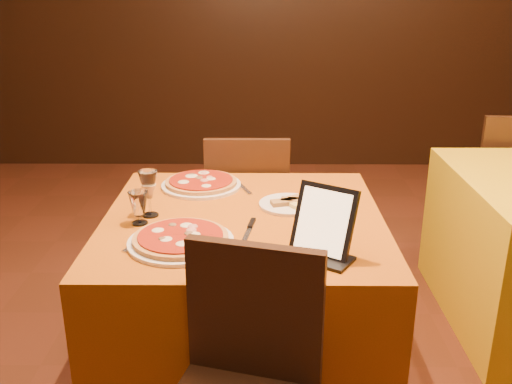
{
  "coord_description": "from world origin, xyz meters",
  "views": [
    {
      "loc": [
        -0.14,
        -1.7,
        1.61
      ],
      "look_at": [
        -0.15,
        0.37,
        0.86
      ],
      "focal_mm": 40.0,
      "sensor_mm": 36.0,
      "label": 1
    }
  ],
  "objects_px": {
    "main_table": "(244,299)",
    "chair_side_far": "(502,182)",
    "pizza_near": "(181,240)",
    "chair_main_far": "(248,212)",
    "tablet": "(324,221)",
    "wine_glass": "(149,193)",
    "water_glass": "(139,208)",
    "pizza_far": "(201,184)"
  },
  "relations": [
    {
      "from": "chair_main_far",
      "to": "pizza_near",
      "type": "height_order",
      "value": "chair_main_far"
    },
    {
      "from": "chair_main_far",
      "to": "wine_glass",
      "type": "relative_size",
      "value": 4.79
    },
    {
      "from": "chair_side_far",
      "to": "main_table",
      "type": "bearing_deg",
      "value": 44.81
    },
    {
      "from": "main_table",
      "to": "wine_glass",
      "type": "height_order",
      "value": "wine_glass"
    },
    {
      "from": "chair_side_far",
      "to": "tablet",
      "type": "bearing_deg",
      "value": 56.85
    },
    {
      "from": "pizza_near",
      "to": "water_glass",
      "type": "xyz_separation_m",
      "value": [
        -0.18,
        0.18,
        0.05
      ]
    },
    {
      "from": "main_table",
      "to": "chair_side_far",
      "type": "bearing_deg",
      "value": 39.14
    },
    {
      "from": "chair_side_far",
      "to": "pizza_far",
      "type": "relative_size",
      "value": 2.53
    },
    {
      "from": "main_table",
      "to": "pizza_near",
      "type": "height_order",
      "value": "pizza_near"
    },
    {
      "from": "pizza_far",
      "to": "tablet",
      "type": "distance_m",
      "value": 0.84
    },
    {
      "from": "pizza_near",
      "to": "pizza_far",
      "type": "distance_m",
      "value": 0.6
    },
    {
      "from": "chair_main_far",
      "to": "tablet",
      "type": "height_order",
      "value": "tablet"
    },
    {
      "from": "wine_glass",
      "to": "water_glass",
      "type": "xyz_separation_m",
      "value": [
        -0.03,
        -0.08,
        -0.03
      ]
    },
    {
      "from": "pizza_far",
      "to": "tablet",
      "type": "xyz_separation_m",
      "value": [
        0.48,
        -0.68,
        0.1
      ]
    },
    {
      "from": "chair_main_far",
      "to": "tablet",
      "type": "xyz_separation_m",
      "value": [
        0.28,
        -1.11,
        0.41
      ]
    },
    {
      "from": "wine_glass",
      "to": "chair_side_far",
      "type": "bearing_deg",
      "value": 33.34
    },
    {
      "from": "pizza_near",
      "to": "wine_glass",
      "type": "distance_m",
      "value": 0.31
    },
    {
      "from": "wine_glass",
      "to": "water_glass",
      "type": "relative_size",
      "value": 1.46
    },
    {
      "from": "main_table",
      "to": "pizza_far",
      "type": "xyz_separation_m",
      "value": [
        -0.2,
        0.35,
        0.39
      ]
    },
    {
      "from": "tablet",
      "to": "main_table",
      "type": "bearing_deg",
      "value": 163.05
    },
    {
      "from": "wine_glass",
      "to": "pizza_far",
      "type": "bearing_deg",
      "value": 64.13
    },
    {
      "from": "water_glass",
      "to": "tablet",
      "type": "height_order",
      "value": "tablet"
    },
    {
      "from": "chair_main_far",
      "to": "chair_side_far",
      "type": "relative_size",
      "value": 1.0
    },
    {
      "from": "chair_main_far",
      "to": "chair_side_far",
      "type": "height_order",
      "value": "same"
    },
    {
      "from": "main_table",
      "to": "chair_main_far",
      "type": "distance_m",
      "value": 0.78
    },
    {
      "from": "chair_side_far",
      "to": "wine_glass",
      "type": "relative_size",
      "value": 4.79
    },
    {
      "from": "pizza_near",
      "to": "chair_main_far",
      "type": "bearing_deg",
      "value": 78.3
    },
    {
      "from": "main_table",
      "to": "chair_side_far",
      "type": "height_order",
      "value": "chair_side_far"
    },
    {
      "from": "pizza_near",
      "to": "pizza_far",
      "type": "relative_size",
      "value": 1.05
    },
    {
      "from": "pizza_far",
      "to": "water_glass",
      "type": "relative_size",
      "value": 2.77
    },
    {
      "from": "main_table",
      "to": "pizza_far",
      "type": "relative_size",
      "value": 3.06
    },
    {
      "from": "chair_main_far",
      "to": "pizza_near",
      "type": "xyz_separation_m",
      "value": [
        -0.21,
        -1.03,
        0.31
      ]
    },
    {
      "from": "water_glass",
      "to": "tablet",
      "type": "xyz_separation_m",
      "value": [
        0.67,
        -0.25,
        0.06
      ]
    },
    {
      "from": "main_table",
      "to": "chair_side_far",
      "type": "relative_size",
      "value": 1.21
    },
    {
      "from": "pizza_near",
      "to": "tablet",
      "type": "height_order",
      "value": "tablet"
    },
    {
      "from": "chair_side_far",
      "to": "tablet",
      "type": "relative_size",
      "value": 3.73
    },
    {
      "from": "chair_side_far",
      "to": "water_glass",
      "type": "distance_m",
      "value": 2.42
    },
    {
      "from": "main_table",
      "to": "tablet",
      "type": "relative_size",
      "value": 4.51
    },
    {
      "from": "chair_main_far",
      "to": "pizza_far",
      "type": "distance_m",
      "value": 0.57
    },
    {
      "from": "pizza_near",
      "to": "tablet",
      "type": "bearing_deg",
      "value": -8.51
    },
    {
      "from": "chair_main_far",
      "to": "pizza_near",
      "type": "relative_size",
      "value": 2.42
    },
    {
      "from": "chair_side_far",
      "to": "tablet",
      "type": "distance_m",
      "value": 2.11
    }
  ]
}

